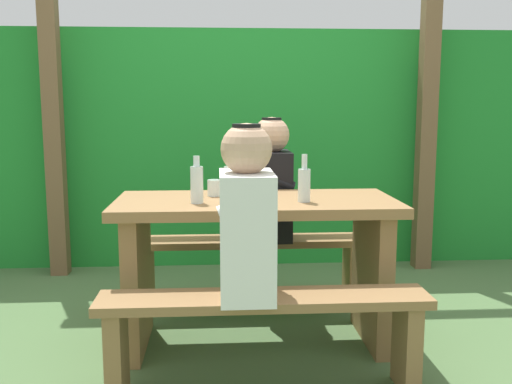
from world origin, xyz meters
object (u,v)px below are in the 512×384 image
(person_white_shirt, at_px, (247,218))
(drinking_glass, at_px, (214,188))
(bottle_center, at_px, (304,183))
(bottle_right, at_px, (197,183))
(bottle_left, at_px, (231,183))
(picnic_table, at_px, (256,247))
(bench_far, at_px, (250,258))
(bench_near, at_px, (264,323))
(person_black_coat, at_px, (271,183))

(person_white_shirt, bearing_deg, drinking_glass, 102.25)
(person_white_shirt, bearing_deg, bottle_center, 54.78)
(bottle_right, xyz_separation_m, bottle_center, (0.52, 0.01, -0.01))
(bottle_left, bearing_deg, picnic_table, 42.36)
(bottle_right, bearing_deg, bottle_center, 0.56)
(person_white_shirt, height_order, bottle_right, person_white_shirt)
(bench_far, bearing_deg, bottle_center, -69.83)
(bench_far, xyz_separation_m, bottle_right, (-0.29, -0.63, 0.54))
(bench_far, relative_size, drinking_glass, 16.53)
(picnic_table, distance_m, bench_far, 0.56)
(bottle_center, bearing_deg, bottle_right, -179.44)
(drinking_glass, bearing_deg, bench_near, -71.72)
(bottle_left, bearing_deg, person_black_coat, 68.33)
(bench_far, height_order, person_white_shirt, person_white_shirt)
(bench_far, xyz_separation_m, drinking_glass, (-0.21, -0.41, 0.49))
(bench_near, distance_m, bottle_center, 0.72)
(drinking_glass, bearing_deg, person_white_shirt, -77.75)
(bench_far, height_order, bottle_left, bottle_left)
(bench_far, bearing_deg, person_white_shirt, -93.97)
(person_black_coat, distance_m, bottle_right, 0.75)
(bench_near, relative_size, person_white_shirt, 1.95)
(bottle_right, bearing_deg, bench_near, -55.60)
(bench_near, bearing_deg, drinking_glass, 108.28)
(bottle_left, bearing_deg, bench_near, -72.51)
(bottle_right, bearing_deg, bench_far, 65.11)
(bench_near, bearing_deg, bottle_left, 107.49)
(bench_near, distance_m, bottle_left, 0.69)
(picnic_table, distance_m, drinking_glass, 0.37)
(picnic_table, height_order, bottle_right, bottle_right)
(person_black_coat, xyz_separation_m, bottle_left, (-0.25, -0.64, 0.09))
(bench_near, height_order, bottle_center, bottle_center)
(picnic_table, bearing_deg, bench_near, -90.00)
(picnic_table, xyz_separation_m, bench_near, (0.00, -0.52, -0.20))
(bench_far, height_order, bottle_right, bottle_right)
(person_black_coat, relative_size, bottle_right, 3.16)
(bench_far, relative_size, person_white_shirt, 1.95)
(drinking_glass, height_order, bottle_right, bottle_right)
(picnic_table, xyz_separation_m, person_white_shirt, (-0.07, -0.52, 0.25))
(bottle_right, relative_size, bottle_center, 0.98)
(bottle_left, bearing_deg, person_white_shirt, -82.14)
(person_white_shirt, bearing_deg, bottle_left, 97.86)
(picnic_table, height_order, bottle_left, bottle_left)
(drinking_glass, distance_m, bottle_center, 0.49)
(picnic_table, relative_size, bench_far, 1.00)
(drinking_glass, bearing_deg, bottle_left, -70.33)
(person_black_coat, bearing_deg, bottle_center, -80.56)
(bench_far, bearing_deg, bench_near, -90.00)
(picnic_table, distance_m, bottle_right, 0.46)
(bench_far, bearing_deg, drinking_glass, -116.86)
(bench_near, height_order, person_black_coat, person_black_coat)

